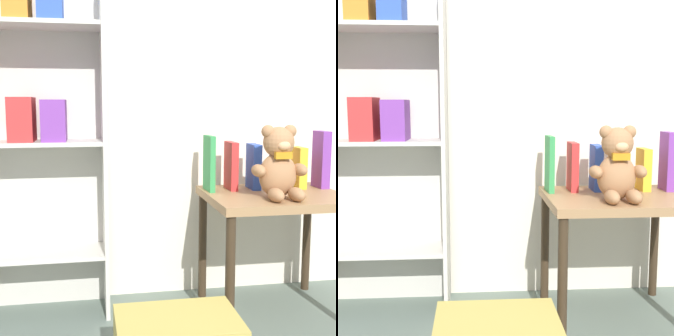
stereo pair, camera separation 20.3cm
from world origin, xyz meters
The scene contains 10 objects.
wall_back centered at (0.00, 1.26, 1.25)m, with size 4.80×0.06×2.50m.
bookshelf_side centered at (-0.89, 1.12, 0.87)m, with size 0.58×0.26×1.56m.
display_table centered at (0.13, 0.92, 0.47)m, with size 0.61×0.51×0.56m.
teddy_bear centered at (0.11, 0.83, 0.70)m, with size 0.24×0.22×0.31m.
book_standing_green centered at (-0.14, 1.04, 0.68)m, with size 0.02×0.13×0.25m, color #33934C.
book_standing_red centered at (-0.03, 1.05, 0.67)m, with size 0.03×0.13×0.22m, color red.
book_standing_blue centered at (0.08, 1.05, 0.66)m, with size 0.04×0.12×0.21m, color #2D51B7.
book_standing_pink centered at (0.19, 1.03, 0.69)m, with size 0.04×0.11×0.26m, color #D17093.
book_standing_yellow centered at (0.30, 1.04, 0.65)m, with size 0.04×0.11×0.19m, color gold.
book_standing_purple centered at (0.41, 1.03, 0.69)m, with size 0.04×0.11×0.27m, color purple.
Camera 2 is at (-0.49, -1.04, 0.95)m, focal length 50.00 mm.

